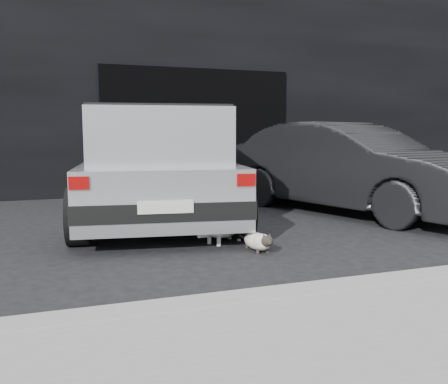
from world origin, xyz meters
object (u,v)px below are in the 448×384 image
object	(u,v)px
second_car	(349,168)
cat_siamese	(259,241)
silver_hatchback	(156,160)
cat_white	(227,225)

from	to	relation	value
second_car	cat_siamese	distance (m)	3.09
second_car	cat_siamese	bearing A→B (deg)	-161.89
second_car	silver_hatchback	bearing A→B (deg)	153.49
silver_hatchback	second_car	bearing A→B (deg)	2.08
silver_hatchback	cat_siamese	world-z (taller)	silver_hatchback
second_car	cat_white	size ratio (longest dim) A/B	5.61
silver_hatchback	cat_white	world-z (taller)	silver_hatchback
second_car	cat_siamese	xyz separation A→B (m)	(-2.38, -1.87, -0.62)
silver_hatchback	cat_white	bearing A→B (deg)	-64.84
silver_hatchback	second_car	size ratio (longest dim) A/B	1.05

